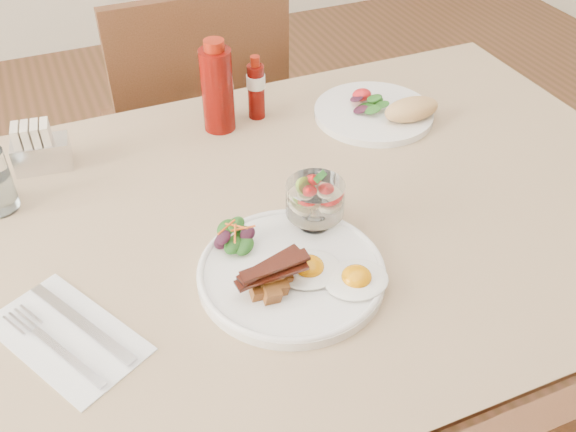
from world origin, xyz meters
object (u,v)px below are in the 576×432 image
at_px(chair_far, 197,132).
at_px(second_plate, 382,111).
at_px(main_plate, 291,273).
at_px(table, 298,250).
at_px(sugar_caddy, 39,150).
at_px(fruit_cup, 315,199).
at_px(hot_sauce_bottle, 256,88).
at_px(ketchup_bottle, 217,89).

bearing_deg(chair_far, second_plate, -58.46).
xyz_separation_m(main_plate, second_plate, (0.35, 0.35, 0.01)).
bearing_deg(table, main_plate, -117.38).
bearing_deg(chair_far, sugar_caddy, -136.03).
bearing_deg(fruit_cup, hot_sauce_bottle, 83.36).
height_order(second_plate, ketchup_bottle, ketchup_bottle).
relative_size(second_plate, ketchup_bottle, 1.32).
bearing_deg(main_plate, ketchup_bottle, 85.51).
bearing_deg(fruit_cup, sugar_caddy, 136.78).
distance_m(table, fruit_cup, 0.17).
bearing_deg(ketchup_bottle, second_plate, -16.54).
height_order(table, second_plate, second_plate).
xyz_separation_m(chair_far, second_plate, (0.28, -0.45, 0.24)).
xyz_separation_m(table, main_plate, (-0.07, -0.14, 0.10)).
bearing_deg(sugar_caddy, hot_sauce_bottle, 9.37).
bearing_deg(chair_far, hot_sauce_bottle, -82.56).
bearing_deg(sugar_caddy, ketchup_bottle, 8.00).
xyz_separation_m(fruit_cup, hot_sauce_bottle, (0.04, 0.37, -0.00)).
bearing_deg(chair_far, ketchup_bottle, -95.93).
distance_m(ketchup_bottle, hot_sauce_bottle, 0.09).
distance_m(second_plate, ketchup_bottle, 0.34).
bearing_deg(fruit_cup, ketchup_bottle, 96.18).
xyz_separation_m(second_plate, ketchup_bottle, (-0.32, 0.09, 0.07)).
height_order(fruit_cup, sugar_caddy, fruit_cup).
height_order(hot_sauce_bottle, sugar_caddy, hot_sauce_bottle).
height_order(chair_far, sugar_caddy, chair_far).
xyz_separation_m(ketchup_bottle, sugar_caddy, (-0.34, -0.01, -0.05)).
distance_m(main_plate, hot_sauce_bottle, 0.47).
distance_m(fruit_cup, ketchup_bottle, 0.37).
distance_m(chair_far, hot_sauce_bottle, 0.46).
bearing_deg(second_plate, chair_far, 121.54).
bearing_deg(hot_sauce_bottle, fruit_cup, -96.64).
xyz_separation_m(main_plate, ketchup_bottle, (0.03, 0.44, 0.08)).
height_order(main_plate, ketchup_bottle, ketchup_bottle).
bearing_deg(fruit_cup, main_plate, -132.60).
distance_m(chair_far, fruit_cup, 0.78).
distance_m(chair_far, main_plate, 0.84).
relative_size(main_plate, ketchup_bottle, 1.52).
relative_size(ketchup_bottle, hot_sauce_bottle, 1.39).
bearing_deg(second_plate, hot_sauce_bottle, 155.68).
bearing_deg(second_plate, sugar_caddy, 172.33).
bearing_deg(second_plate, ketchup_bottle, 163.46).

